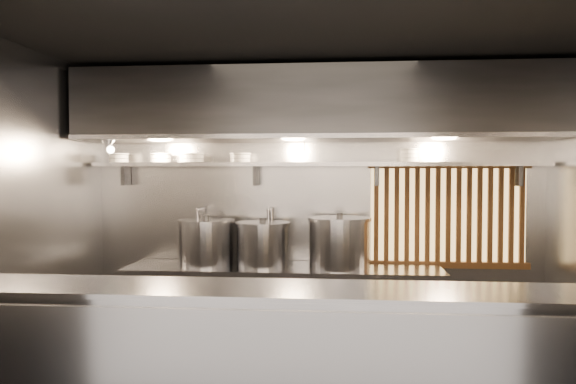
% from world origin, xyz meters
% --- Properties ---
extents(ceiling, '(4.50, 4.50, 0.00)m').
position_xyz_m(ceiling, '(0.00, 0.00, 2.80)').
color(ceiling, black).
rests_on(ceiling, wall_back).
extents(wall_back, '(4.50, 0.00, 4.50)m').
position_xyz_m(wall_back, '(0.00, 1.50, 1.40)').
color(wall_back, gray).
rests_on(wall_back, floor).
extents(wall_left, '(0.00, 3.00, 3.00)m').
position_xyz_m(wall_left, '(-2.25, 0.00, 1.40)').
color(wall_left, gray).
rests_on(wall_left, floor).
extents(serving_counter, '(4.50, 0.56, 1.13)m').
position_xyz_m(serving_counter, '(0.00, -0.96, 0.57)').
color(serving_counter, '#9B9BA0').
rests_on(serving_counter, floor).
extents(cooking_bench, '(3.00, 0.70, 0.90)m').
position_xyz_m(cooking_bench, '(-0.30, 1.13, 0.45)').
color(cooking_bench, '#9B9BA0').
rests_on(cooking_bench, floor).
extents(bowl_shelf, '(4.40, 0.34, 0.04)m').
position_xyz_m(bowl_shelf, '(0.00, 1.32, 1.88)').
color(bowl_shelf, '#9B9BA0').
rests_on(bowl_shelf, wall_back).
extents(exhaust_hood, '(4.40, 0.81, 0.65)m').
position_xyz_m(exhaust_hood, '(0.00, 1.10, 2.42)').
color(exhaust_hood, '#2D2D30').
rests_on(exhaust_hood, ceiling).
extents(wood_screen, '(1.56, 0.09, 1.04)m').
position_xyz_m(wood_screen, '(1.30, 1.45, 1.38)').
color(wood_screen, '#EABB69').
rests_on(wood_screen, wall_back).
extents(faucet_left, '(0.04, 0.30, 0.50)m').
position_xyz_m(faucet_left, '(-1.15, 1.37, 1.31)').
color(faucet_left, silver).
rests_on(faucet_left, wall_back).
extents(faucet_right, '(0.04, 0.30, 0.50)m').
position_xyz_m(faucet_right, '(-0.45, 1.37, 1.31)').
color(faucet_right, silver).
rests_on(faucet_right, wall_back).
extents(heat_lamp, '(0.25, 0.35, 0.20)m').
position_xyz_m(heat_lamp, '(-1.90, 0.85, 2.07)').
color(heat_lamp, '#9B9BA0').
rests_on(heat_lamp, exhaust_hood).
extents(pendant_bulb, '(0.09, 0.09, 0.19)m').
position_xyz_m(pendant_bulb, '(-0.10, 1.20, 1.96)').
color(pendant_bulb, '#2D2D30').
rests_on(pendant_bulb, exhaust_hood).
extents(stock_pot_left, '(0.72, 0.72, 0.48)m').
position_xyz_m(stock_pot_left, '(-1.05, 1.14, 1.12)').
color(stock_pot_left, '#9B9BA0').
rests_on(stock_pot_left, cooking_bench).
extents(stock_pot_mid, '(0.60, 0.60, 0.46)m').
position_xyz_m(stock_pot_mid, '(-0.50, 1.13, 1.11)').
color(stock_pot_mid, '#9B9BA0').
rests_on(stock_pot_mid, cooking_bench).
extents(stock_pot_right, '(0.75, 0.75, 0.52)m').
position_xyz_m(stock_pot_right, '(0.24, 1.10, 1.14)').
color(stock_pot_right, '#9B9BA0').
rests_on(stock_pot_right, cooking_bench).
extents(bowl_stack_0, '(0.20, 0.20, 0.09)m').
position_xyz_m(bowl_stack_0, '(-1.99, 1.32, 1.95)').
color(bowl_stack_0, silver).
rests_on(bowl_stack_0, bowl_shelf).
extents(bowl_stack_1, '(0.22, 0.22, 0.09)m').
position_xyz_m(bowl_stack_1, '(-1.56, 1.32, 1.95)').
color(bowl_stack_1, silver).
rests_on(bowl_stack_1, bowl_shelf).
extents(bowl_stack_2, '(0.24, 0.24, 0.09)m').
position_xyz_m(bowl_stack_2, '(-1.23, 1.32, 1.95)').
color(bowl_stack_2, silver).
rests_on(bowl_stack_2, bowl_shelf).
extents(bowl_stack_3, '(0.22, 0.22, 0.09)m').
position_xyz_m(bowl_stack_3, '(-0.75, 1.32, 1.95)').
color(bowl_stack_3, silver).
rests_on(bowl_stack_3, bowl_shelf).
extents(bowl_stack_4, '(0.20, 0.20, 0.13)m').
position_xyz_m(bowl_stack_4, '(0.91, 1.32, 1.97)').
color(bowl_stack_4, silver).
rests_on(bowl_stack_4, bowl_shelf).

